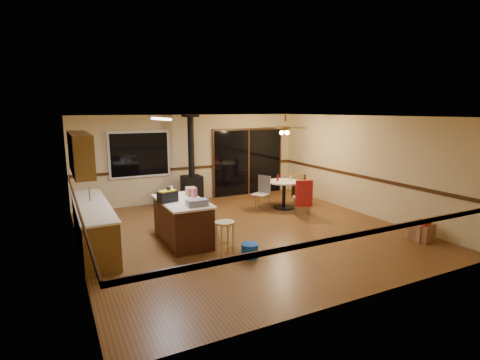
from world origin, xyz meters
TOP-DOWN VIEW (x-y plane):
  - floor at (0.00, 0.00)m, footprint 7.00×7.00m
  - ceiling at (0.00, 0.00)m, footprint 7.00×7.00m
  - wall_back at (0.00, 3.50)m, footprint 7.00×0.00m
  - wall_front at (0.00, -3.50)m, footprint 7.00×0.00m
  - wall_left at (-3.50, 0.00)m, footprint 0.00×7.00m
  - wall_right at (3.50, 0.00)m, footprint 0.00×7.00m
  - chair_rail at (0.00, 0.00)m, footprint 7.00×7.00m
  - window at (-1.60, 3.45)m, footprint 1.72×0.10m
  - sliding_door at (1.90, 3.45)m, footprint 2.52×0.10m
  - lower_cabinets at (-3.20, 0.50)m, footprint 0.60×3.00m
  - countertop at (-3.20, 0.50)m, footprint 0.64×3.04m
  - upper_cabinets at (-3.33, 0.70)m, footprint 0.35×2.00m
  - kitchen_island at (-1.50, 0.00)m, footprint 0.88×1.68m
  - wood_stove at (-0.20, 3.05)m, footprint 0.55×0.50m
  - ceiling_fan at (1.93, 1.36)m, footprint 0.24×0.24m
  - fluorescent_strip at (-1.80, 0.30)m, footprint 0.10×1.20m
  - toolbox_grey at (-1.38, -0.57)m, footprint 0.42×0.25m
  - toolbox_black at (-1.80, -0.01)m, footprint 0.43×0.30m
  - toolbox_yellow_lid at (-1.80, -0.01)m, footprint 0.37×0.26m
  - box_on_island at (-1.18, 0.32)m, footprint 0.23×0.29m
  - bottle_dark at (-1.77, 0.02)m, footprint 0.10×0.10m
  - bottle_pink at (-1.22, 0.09)m, footprint 0.08×0.08m
  - bottle_white at (-1.52, 0.66)m, footprint 0.07×0.07m
  - bar_stool at (-1.03, -1.11)m, footprint 0.49×0.49m
  - blue_bucket at (-0.65, -1.38)m, footprint 0.43×0.43m
  - dining_table at (1.93, 1.36)m, footprint 0.93×0.93m
  - glass_red at (1.78, 1.46)m, footprint 0.08×0.08m
  - glass_cream at (2.11, 1.31)m, footprint 0.07×0.07m
  - chair_left at (1.32, 1.51)m, footprint 0.54×0.54m
  - chair_near at (1.96, 0.49)m, footprint 0.56×0.58m
  - chair_right at (2.45, 1.37)m, footprint 0.55×0.52m
  - box_under_window at (-1.00, 3.10)m, footprint 0.63×0.58m
  - box_corner_a at (3.10, -2.20)m, footprint 0.53×0.48m
  - box_corner_b at (3.10, -2.16)m, footprint 0.48×0.43m
  - box_small_red at (3.10, -2.20)m, footprint 0.33×0.30m

SIDE VIEW (x-z plane):
  - floor at x=0.00m, z-range 0.00..0.00m
  - blue_bucket at x=-0.65m, z-range 0.00..0.27m
  - box_corner_a at x=3.10m, z-range 0.00..0.35m
  - box_corner_b at x=3.10m, z-range 0.00..0.36m
  - box_under_window at x=-1.00m, z-range 0.00..0.41m
  - bar_stool at x=-1.03m, z-range 0.00..0.68m
  - box_small_red at x=3.10m, z-range 0.35..0.42m
  - lower_cabinets at x=-3.20m, z-range 0.00..0.86m
  - kitchen_island at x=-1.50m, z-range 0.00..0.90m
  - dining_table at x=1.93m, z-range 0.14..0.92m
  - chair_left at x=1.32m, z-range 0.33..0.85m
  - chair_near at x=1.96m, z-range 0.25..0.95m
  - chair_right at x=2.45m, z-range 0.25..0.95m
  - wood_stove at x=-0.20m, z-range -0.53..1.99m
  - glass_cream at x=2.11m, z-range 0.78..0.91m
  - glass_red at x=1.78m, z-range 0.78..0.96m
  - countertop at x=-3.20m, z-range 0.86..0.90m
  - toolbox_grey at x=-1.38m, z-range 0.90..1.03m
  - bottle_white at x=-1.52m, z-range 0.90..1.08m
  - box_on_island at x=-1.18m, z-range 0.90..1.08m
  - bottle_pink at x=-1.22m, z-range 0.90..1.10m
  - chair_rail at x=0.00m, z-range 0.96..1.04m
  - toolbox_black at x=-1.80m, z-range 0.90..1.12m
  - sliding_door at x=1.90m, z-range 0.00..2.10m
  - bottle_dark at x=-1.77m, z-range 0.90..1.20m
  - toolbox_yellow_lid at x=-1.80m, z-range 1.12..1.14m
  - wall_back at x=0.00m, z-range -2.20..4.80m
  - wall_front at x=0.00m, z-range -2.20..4.80m
  - wall_left at x=-3.50m, z-range -2.20..4.80m
  - wall_right at x=3.50m, z-range -2.20..4.80m
  - window at x=-1.60m, z-range 0.84..2.16m
  - upper_cabinets at x=-3.33m, z-range 1.50..2.30m
  - ceiling_fan at x=1.93m, z-range 1.94..2.49m
  - fluorescent_strip at x=-1.80m, z-range 2.54..2.58m
  - ceiling at x=0.00m, z-range 2.60..2.60m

